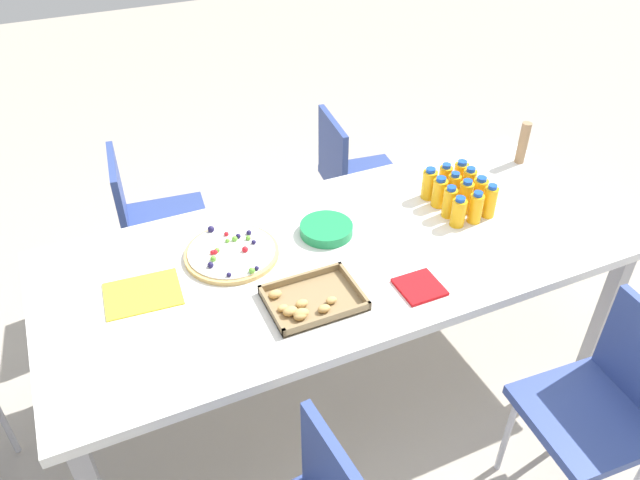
{
  "coord_description": "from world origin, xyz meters",
  "views": [
    {
      "loc": [
        0.85,
        1.65,
        2.19
      ],
      "look_at": [
        0.08,
        -0.07,
        0.76
      ],
      "focal_mm": 34.46,
      "sensor_mm": 36.0,
      "label": 1
    }
  ],
  "objects_px": {
    "chair_far_left": "(608,401)",
    "juice_bottle_10": "(476,208)",
    "juice_bottle_7": "(465,197)",
    "juice_bottle_9": "(490,201)",
    "chair_near_right": "(150,217)",
    "plate_stack": "(326,229)",
    "juice_bottle_3": "(469,184)",
    "juice_bottle_6": "(479,193)",
    "juice_bottle_11": "(458,212)",
    "party_table": "(345,260)",
    "juice_bottle_4": "(453,188)",
    "juice_bottle_5": "(439,192)",
    "napkin_stack": "(420,287)",
    "juice_bottle_2": "(429,184)",
    "juice_bottle_0": "(460,176)",
    "fruit_pizza": "(232,253)",
    "paper_folder": "(143,294)",
    "juice_bottle_1": "(445,179)",
    "snack_tray": "(310,301)",
    "cardboard_tube": "(523,143)",
    "juice_bottle_8": "(449,202)",
    "chair_near_left": "(353,174)"
  },
  "relations": [
    {
      "from": "juice_bottle_0",
      "to": "juice_bottle_8",
      "type": "height_order",
      "value": "same"
    },
    {
      "from": "juice_bottle_7",
      "to": "juice_bottle_2",
      "type": "bearing_deg",
      "value": -62.24
    },
    {
      "from": "juice_bottle_2",
      "to": "juice_bottle_11",
      "type": "height_order",
      "value": "juice_bottle_2"
    },
    {
      "from": "juice_bottle_10",
      "to": "juice_bottle_6",
      "type": "bearing_deg",
      "value": -132.92
    },
    {
      "from": "chair_far_left",
      "to": "juice_bottle_4",
      "type": "xyz_separation_m",
      "value": [
        0.02,
        -0.95,
        0.31
      ]
    },
    {
      "from": "party_table",
      "to": "chair_near_right",
      "type": "bearing_deg",
      "value": -55.56
    },
    {
      "from": "juice_bottle_1",
      "to": "cardboard_tube",
      "type": "distance_m",
      "value": 0.48
    },
    {
      "from": "juice_bottle_9",
      "to": "fruit_pizza",
      "type": "height_order",
      "value": "juice_bottle_9"
    },
    {
      "from": "juice_bottle_5",
      "to": "juice_bottle_6",
      "type": "distance_m",
      "value": 0.16
    },
    {
      "from": "party_table",
      "to": "snack_tray",
      "type": "bearing_deg",
      "value": 43.06
    },
    {
      "from": "party_table",
      "to": "cardboard_tube",
      "type": "xyz_separation_m",
      "value": [
        -1.03,
        -0.26,
        0.16
      ]
    },
    {
      "from": "juice_bottle_0",
      "to": "juice_bottle_5",
      "type": "xyz_separation_m",
      "value": [
        0.15,
        0.07,
        -0.0
      ]
    },
    {
      "from": "cardboard_tube",
      "to": "plate_stack",
      "type": "bearing_deg",
      "value": 7.47
    },
    {
      "from": "juice_bottle_6",
      "to": "snack_tray",
      "type": "relative_size",
      "value": 0.43
    },
    {
      "from": "juice_bottle_11",
      "to": "cardboard_tube",
      "type": "distance_m",
      "value": 0.63
    },
    {
      "from": "snack_tray",
      "to": "juice_bottle_4",
      "type": "bearing_deg",
      "value": -157.26
    },
    {
      "from": "chair_far_left",
      "to": "juice_bottle_1",
      "type": "relative_size",
      "value": 5.89
    },
    {
      "from": "juice_bottle_8",
      "to": "juice_bottle_10",
      "type": "height_order",
      "value": "same"
    },
    {
      "from": "juice_bottle_6",
      "to": "juice_bottle_8",
      "type": "relative_size",
      "value": 1.0
    },
    {
      "from": "juice_bottle_9",
      "to": "napkin_stack",
      "type": "distance_m",
      "value": 0.56
    },
    {
      "from": "chair_near_right",
      "to": "plate_stack",
      "type": "height_order",
      "value": "chair_near_right"
    },
    {
      "from": "juice_bottle_4",
      "to": "paper_folder",
      "type": "height_order",
      "value": "juice_bottle_4"
    },
    {
      "from": "juice_bottle_6",
      "to": "juice_bottle_11",
      "type": "relative_size",
      "value": 1.06
    },
    {
      "from": "chair_near_right",
      "to": "juice_bottle_5",
      "type": "relative_size",
      "value": 6.14
    },
    {
      "from": "juice_bottle_11",
      "to": "napkin_stack",
      "type": "distance_m",
      "value": 0.44
    },
    {
      "from": "juice_bottle_7",
      "to": "juice_bottle_9",
      "type": "relative_size",
      "value": 1.01
    },
    {
      "from": "cardboard_tube",
      "to": "juice_bottle_6",
      "type": "bearing_deg",
      "value": 29.23
    },
    {
      "from": "chair_far_left",
      "to": "juice_bottle_10",
      "type": "distance_m",
      "value": 0.85
    },
    {
      "from": "chair_near_right",
      "to": "party_table",
      "type": "bearing_deg",
      "value": 40.46
    },
    {
      "from": "juice_bottle_5",
      "to": "juice_bottle_9",
      "type": "distance_m",
      "value": 0.21
    },
    {
      "from": "chair_far_left",
      "to": "plate_stack",
      "type": "bearing_deg",
      "value": 35.84
    },
    {
      "from": "juice_bottle_4",
      "to": "juice_bottle_1",
      "type": "bearing_deg",
      "value": -94.32
    },
    {
      "from": "juice_bottle_3",
      "to": "napkin_stack",
      "type": "height_order",
      "value": "juice_bottle_3"
    },
    {
      "from": "juice_bottle_3",
      "to": "juice_bottle_7",
      "type": "xyz_separation_m",
      "value": [
        0.07,
        0.08,
        -0.0
      ]
    },
    {
      "from": "juice_bottle_5",
      "to": "juice_bottle_2",
      "type": "bearing_deg",
      "value": -84.33
    },
    {
      "from": "party_table",
      "to": "napkin_stack",
      "type": "distance_m",
      "value": 0.35
    },
    {
      "from": "juice_bottle_9",
      "to": "cardboard_tube",
      "type": "relative_size",
      "value": 0.74
    },
    {
      "from": "chair_far_left",
      "to": "juice_bottle_6",
      "type": "relative_size",
      "value": 5.95
    },
    {
      "from": "chair_far_left",
      "to": "plate_stack",
      "type": "distance_m",
      "value": 1.17
    },
    {
      "from": "juice_bottle_2",
      "to": "juice_bottle_5",
      "type": "xyz_separation_m",
      "value": [
        -0.01,
        0.07,
        -0.0
      ]
    },
    {
      "from": "juice_bottle_1",
      "to": "juice_bottle_11",
      "type": "xyz_separation_m",
      "value": [
        0.08,
        0.23,
        -0.0
      ]
    },
    {
      "from": "juice_bottle_5",
      "to": "juice_bottle_9",
      "type": "xyz_separation_m",
      "value": [
        -0.14,
        0.15,
        0.01
      ]
    },
    {
      "from": "chair_far_left",
      "to": "chair_near_right",
      "type": "distance_m",
      "value": 2.08
    },
    {
      "from": "juice_bottle_7",
      "to": "chair_near_left",
      "type": "bearing_deg",
      "value": -83.1
    },
    {
      "from": "juice_bottle_2",
      "to": "plate_stack",
      "type": "relative_size",
      "value": 0.68
    },
    {
      "from": "party_table",
      "to": "juice_bottle_4",
      "type": "relative_size",
      "value": 16.25
    },
    {
      "from": "juice_bottle_0",
      "to": "fruit_pizza",
      "type": "xyz_separation_m",
      "value": [
        1.05,
        0.04,
        -0.05
      ]
    },
    {
      "from": "juice_bottle_10",
      "to": "juice_bottle_1",
      "type": "bearing_deg",
      "value": -91.63
    },
    {
      "from": "juice_bottle_11",
      "to": "juice_bottle_9",
      "type": "bearing_deg",
      "value": -179.21
    },
    {
      "from": "juice_bottle_2",
      "to": "fruit_pizza",
      "type": "height_order",
      "value": "juice_bottle_2"
    }
  ]
}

